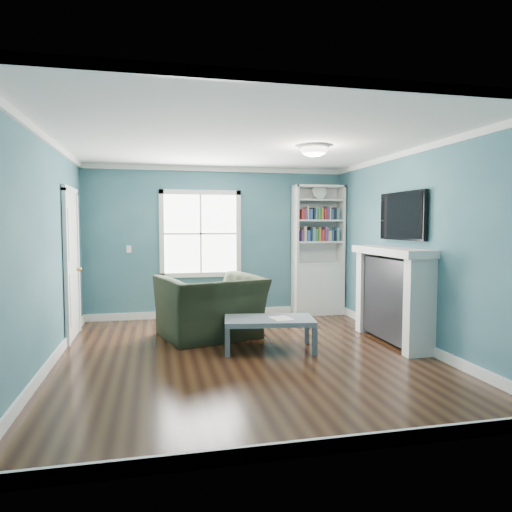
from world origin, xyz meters
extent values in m
plane|color=black|center=(0.00, 0.00, 0.00)|extent=(5.00, 5.00, 0.00)
plane|color=#2D5767|center=(0.00, 2.50, 1.30)|extent=(4.50, 0.00, 4.50)
plane|color=#2D5767|center=(0.00, -2.50, 1.30)|extent=(4.50, 0.00, 4.50)
plane|color=#2D5767|center=(-2.25, 0.00, 1.30)|extent=(0.00, 5.00, 5.00)
plane|color=#2D5767|center=(2.25, 0.00, 1.30)|extent=(0.00, 5.00, 5.00)
plane|color=white|center=(0.00, 0.00, 2.60)|extent=(5.00, 5.00, 0.00)
cube|color=white|center=(0.00, 2.48, 0.06)|extent=(4.50, 0.03, 0.12)
cube|color=white|center=(0.00, -2.48, 0.06)|extent=(4.50, 0.03, 0.12)
cube|color=white|center=(-2.23, 0.00, 0.06)|extent=(0.03, 5.00, 0.12)
cube|color=white|center=(2.23, 0.00, 0.06)|extent=(0.03, 5.00, 0.12)
cube|color=white|center=(0.00, 2.48, 2.56)|extent=(4.50, 0.04, 0.08)
cube|color=white|center=(0.00, -2.48, 2.56)|extent=(4.50, 0.04, 0.08)
cube|color=white|center=(-2.23, 0.00, 2.56)|extent=(0.04, 5.00, 0.08)
cube|color=white|center=(2.23, 0.00, 2.56)|extent=(0.04, 5.00, 0.08)
cube|color=white|center=(-0.30, 2.50, 1.45)|extent=(1.24, 0.01, 1.34)
cube|color=white|center=(-0.96, 2.48, 1.45)|extent=(0.08, 0.06, 1.50)
cube|color=white|center=(0.36, 2.48, 1.45)|extent=(0.08, 0.06, 1.50)
cube|color=white|center=(-0.30, 2.48, 0.74)|extent=(1.40, 0.06, 0.08)
cube|color=white|center=(-0.30, 2.48, 2.16)|extent=(1.40, 0.06, 0.08)
cube|color=white|center=(-0.30, 2.48, 1.45)|extent=(1.24, 0.03, 0.03)
cube|color=white|center=(-0.30, 2.48, 1.45)|extent=(0.03, 0.03, 1.34)
cube|color=silver|center=(1.77, 2.30, 0.45)|extent=(0.90, 0.35, 0.90)
cube|color=silver|center=(1.34, 2.30, 1.60)|extent=(0.04, 0.35, 1.40)
cube|color=silver|center=(2.20, 2.30, 1.60)|extent=(0.04, 0.35, 1.40)
cube|color=silver|center=(1.77, 2.46, 1.60)|extent=(0.90, 0.02, 1.40)
cube|color=silver|center=(1.77, 2.30, 2.28)|extent=(0.90, 0.35, 0.04)
cube|color=silver|center=(1.77, 2.30, 0.92)|extent=(0.84, 0.33, 0.03)
cube|color=silver|center=(1.77, 2.30, 1.30)|extent=(0.84, 0.33, 0.03)
cube|color=silver|center=(1.77, 2.30, 1.68)|extent=(0.84, 0.33, 0.03)
cube|color=silver|center=(1.77, 2.30, 2.04)|extent=(0.84, 0.33, 0.03)
cube|color=#593366|center=(1.77, 2.28, 1.43)|extent=(0.70, 0.25, 0.22)
cube|color=tan|center=(1.77, 2.28, 1.81)|extent=(0.70, 0.25, 0.22)
cylinder|color=beige|center=(1.77, 2.25, 2.19)|extent=(0.26, 0.06, 0.26)
cube|color=black|center=(2.09, 0.20, 0.60)|extent=(0.30, 1.20, 1.10)
cube|color=black|center=(2.07, 0.20, 0.40)|extent=(0.22, 0.65, 0.70)
cube|color=silver|center=(2.07, -0.47, 0.60)|extent=(0.36, 0.16, 1.20)
cube|color=silver|center=(2.07, 0.87, 0.60)|extent=(0.36, 0.16, 1.20)
cube|color=silver|center=(2.05, 0.20, 1.25)|extent=(0.44, 1.58, 0.10)
cube|color=black|center=(2.20, 0.20, 1.72)|extent=(0.06, 1.10, 0.65)
cube|color=silver|center=(-2.23, 1.40, 1.02)|extent=(0.04, 0.80, 2.05)
cube|color=white|center=(-2.22, 0.95, 1.02)|extent=(0.05, 0.08, 2.13)
cube|color=white|center=(-2.22, 1.85, 1.02)|extent=(0.05, 0.08, 2.13)
cube|color=white|center=(-2.22, 1.40, 2.09)|extent=(0.05, 0.98, 0.08)
sphere|color=#BF8C3F|center=(-2.17, 1.70, 0.95)|extent=(0.07, 0.07, 0.07)
ellipsoid|color=white|center=(0.90, 0.10, 2.54)|extent=(0.34, 0.34, 0.15)
cylinder|color=white|center=(0.90, 0.10, 2.58)|extent=(0.38, 0.38, 0.03)
cube|color=white|center=(-1.50, 2.48, 1.20)|extent=(0.08, 0.01, 0.12)
imported|color=black|center=(-0.31, 1.01, 0.59)|extent=(1.54, 1.22, 1.18)
cube|color=#505860|center=(-0.23, 0.00, 0.18)|extent=(0.07, 0.07, 0.35)
cube|color=#505860|center=(0.84, -0.16, 0.18)|extent=(0.07, 0.07, 0.35)
cube|color=#505860|center=(-0.14, 0.55, 0.18)|extent=(0.07, 0.07, 0.35)
cube|color=#505860|center=(0.92, 0.39, 0.18)|extent=(0.07, 0.07, 0.35)
cube|color=#505867|center=(0.35, 0.19, 0.38)|extent=(1.22, 0.78, 0.06)
cube|color=white|center=(0.49, 0.14, 0.42)|extent=(0.28, 0.34, 0.00)
camera|label=1|loc=(-1.06, -5.40, 1.61)|focal=32.00mm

